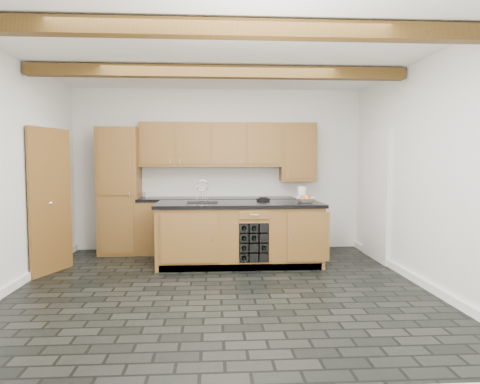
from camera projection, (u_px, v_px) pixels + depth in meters
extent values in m
plane|color=black|center=(221.00, 290.00, 5.14)|extent=(5.00, 5.00, 0.00)
plane|color=white|center=(218.00, 170.00, 7.53)|extent=(5.00, 0.00, 5.00)
plane|color=white|center=(2.00, 174.00, 4.89)|extent=(0.00, 5.00, 5.00)
plane|color=white|center=(426.00, 173.00, 5.19)|extent=(0.00, 5.00, 5.00)
plane|color=white|center=(220.00, 52.00, 4.94)|extent=(5.00, 5.00, 0.00)
cube|color=brown|center=(222.00, 29.00, 3.75)|extent=(4.90, 0.15, 0.15)
cube|color=brown|center=(219.00, 72.00, 5.54)|extent=(4.90, 0.15, 0.15)
cube|color=white|center=(8.00, 289.00, 4.98)|extent=(0.04, 5.00, 0.10)
cube|color=white|center=(421.00, 282.00, 5.28)|extent=(0.04, 5.00, 0.10)
cube|color=white|center=(49.00, 197.00, 6.21)|extent=(0.06, 0.94, 2.04)
cube|color=brown|center=(51.00, 201.00, 5.87)|extent=(0.31, 0.77, 2.00)
cube|color=white|center=(376.00, 195.00, 6.71)|extent=(0.06, 0.98, 2.04)
cube|color=black|center=(378.00, 196.00, 6.71)|extent=(0.02, 0.86, 1.96)
cube|color=brown|center=(120.00, 191.00, 7.15)|extent=(0.65, 0.60, 2.10)
cube|color=brown|center=(217.00, 226.00, 7.29)|extent=(2.60, 0.60, 0.88)
cube|color=black|center=(217.00, 199.00, 7.26)|extent=(2.64, 0.62, 0.05)
cube|color=white|center=(217.00, 182.00, 7.53)|extent=(2.60, 0.02, 0.52)
cube|color=brown|center=(211.00, 145.00, 7.32)|extent=(2.40, 0.35, 0.75)
cube|color=brown|center=(298.00, 152.00, 7.42)|extent=(0.60, 0.35, 1.00)
cube|color=brown|center=(239.00, 235.00, 6.42)|extent=(2.40, 0.90, 0.88)
cube|color=black|center=(239.00, 204.00, 6.38)|extent=(2.46, 0.96, 0.05)
cube|color=brown|center=(189.00, 238.00, 5.91)|extent=(0.80, 0.02, 0.70)
cube|color=brown|center=(308.00, 237.00, 6.01)|extent=(0.60, 0.02, 0.70)
cube|color=black|center=(253.00, 241.00, 6.12)|extent=(0.42, 0.30, 0.56)
cylinder|color=black|center=(253.00, 237.00, 6.08)|extent=(0.07, 0.26, 0.07)
cylinder|color=black|center=(244.00, 237.00, 6.07)|extent=(0.07, 0.26, 0.07)
cylinder|color=black|center=(244.00, 227.00, 6.06)|extent=(0.07, 0.26, 0.07)
cylinder|color=black|center=(244.00, 247.00, 6.08)|extent=(0.07, 0.26, 0.07)
cylinder|color=black|center=(253.00, 227.00, 6.07)|extent=(0.07, 0.26, 0.07)
cylinder|color=black|center=(244.00, 256.00, 6.09)|extent=(0.07, 0.26, 0.07)
cylinder|color=black|center=(263.00, 246.00, 6.10)|extent=(0.07, 0.26, 0.07)
cube|color=black|center=(202.00, 203.00, 6.35)|extent=(0.45, 0.40, 0.02)
cylinder|color=silver|center=(203.00, 195.00, 6.52)|extent=(0.02, 0.02, 0.20)
torus|color=silver|center=(203.00, 186.00, 6.51)|extent=(0.18, 0.02, 0.18)
cylinder|color=silver|center=(197.00, 199.00, 6.52)|extent=(0.02, 0.02, 0.08)
cylinder|color=silver|center=(208.00, 199.00, 6.53)|extent=(0.02, 0.02, 0.08)
cube|color=black|center=(263.00, 200.00, 6.63)|extent=(0.20, 0.16, 0.04)
cylinder|color=black|center=(263.00, 198.00, 6.63)|extent=(0.12, 0.12, 0.02)
imported|color=beige|center=(305.00, 200.00, 6.41)|extent=(0.33, 0.33, 0.07)
sphere|color=red|center=(308.00, 197.00, 6.41)|extent=(0.07, 0.07, 0.07)
sphere|color=#FF6116|center=(305.00, 197.00, 6.46)|extent=(0.07, 0.07, 0.07)
sphere|color=#588023|center=(302.00, 197.00, 6.44)|extent=(0.07, 0.07, 0.07)
sphere|color=#CD431E|center=(303.00, 198.00, 6.38)|extent=(0.07, 0.07, 0.07)
sphere|color=orange|center=(307.00, 198.00, 6.36)|extent=(0.07, 0.07, 0.07)
cylinder|color=white|center=(302.00, 194.00, 6.72)|extent=(0.13, 0.13, 0.22)
imported|color=white|center=(147.00, 194.00, 7.30)|extent=(0.14, 0.14, 0.10)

